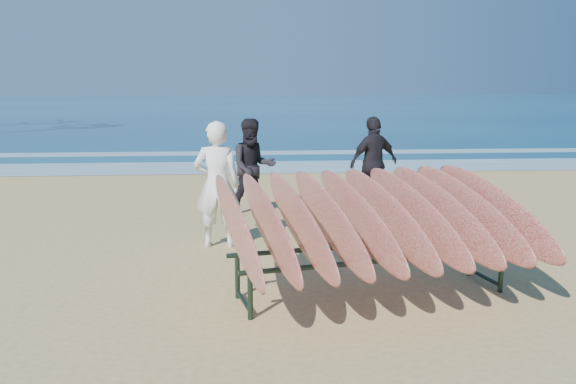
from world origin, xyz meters
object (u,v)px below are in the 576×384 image
at_px(person_dark_a, 253,167).
at_px(person_white, 217,185).
at_px(person_dark_b, 374,163).
at_px(surfboard_rack, 373,218).

bearing_deg(person_dark_a, person_white, -116.50).
xyz_separation_m(person_white, person_dark_a, (0.57, 2.14, -0.05)).
xyz_separation_m(person_dark_a, person_dark_b, (2.29, 0.34, 0.01)).
bearing_deg(surfboard_rack, person_dark_b, 65.84).
height_order(person_white, person_dark_a, person_white).
relative_size(person_white, person_dark_a, 1.06).
distance_m(person_dark_a, person_dark_b, 2.32).
relative_size(surfboard_rack, person_dark_a, 2.08).
xyz_separation_m(surfboard_rack, person_dark_b, (1.05, 4.73, -0.02)).
height_order(person_white, person_dark_b, person_white).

